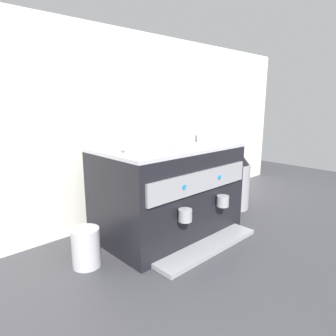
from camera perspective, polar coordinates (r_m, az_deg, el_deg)
ground_plane at (r=1.51m, az=-0.00°, el=-12.08°), size 4.00×4.00×0.00m
tiled_backsplash_wall at (r=1.61m, az=-7.53°, el=7.59°), size 2.80×0.03×0.98m
espresso_machine at (r=1.43m, az=0.13°, el=-4.35°), size 0.66×0.51×0.43m
ceramic_cup_0 at (r=1.51m, az=6.98°, el=6.48°), size 0.09×0.09×0.08m
ceramic_cup_1 at (r=1.20m, az=-1.66°, el=5.03°), size 0.09×0.11×0.08m
ceramic_cup_2 at (r=1.24m, az=-7.63°, el=4.79°), size 0.10×0.07×0.07m
ceramic_cup_3 at (r=1.39m, az=-6.11°, el=5.64°), size 0.10×0.09×0.07m
ceramic_bowl_0 at (r=1.59m, az=4.16°, el=5.90°), size 0.12×0.12×0.03m
ceramic_bowl_1 at (r=1.47m, az=2.32°, el=5.48°), size 0.09×0.09×0.04m
coffee_grinder at (r=1.82m, az=12.63°, el=-1.98°), size 0.18×0.18×0.38m
milk_pitcher at (r=1.24m, az=-15.46°, el=-14.49°), size 0.11×0.11×0.16m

